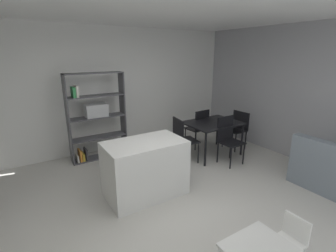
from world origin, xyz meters
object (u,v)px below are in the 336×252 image
kitchen_island (145,169)px  open_bookshelf (95,116)px  dining_table (213,125)px  dining_chair_near (228,136)px  child_chair_right (290,241)px  dining_chair_far (199,126)px  dining_chair_window_side (238,126)px  dining_chair_island_side (182,137)px

kitchen_island → open_bookshelf: open_bookshelf is taller
dining_table → dining_chair_near: bearing=-90.3°
child_chair_right → dining_chair_far: size_ratio=0.63×
open_bookshelf → dining_chair_near: bearing=-36.4°
dining_chair_window_side → kitchen_island: bearing=-78.4°
dining_table → dining_chair_island_side: dining_chair_island_side is taller
child_chair_right → dining_chair_near: dining_chair_near is taller
dining_chair_near → dining_chair_far: bearing=88.2°
dining_chair_near → dining_chair_window_side: dining_chair_near is taller
dining_chair_far → child_chair_right: bearing=62.6°
dining_chair_near → child_chair_right: bearing=-122.6°
dining_chair_far → dining_chair_near: 0.94m
child_chair_right → dining_chair_window_side: bearing=141.3°
dining_table → dining_chair_near: (-0.00, -0.47, -0.11)m
dining_chair_far → dining_chair_window_side: 0.91m
kitchen_island → child_chair_right: bearing=-73.2°
kitchen_island → dining_chair_window_side: bearing=13.5°
kitchen_island → dining_table: size_ratio=1.05×
open_bookshelf → dining_table: open_bookshelf is taller
dining_chair_far → dining_chair_island_side: size_ratio=0.99×
kitchen_island → dining_chair_island_side: size_ratio=1.30×
open_bookshelf → dining_chair_near: 2.76m
kitchen_island → dining_chair_far: dining_chair_far is taller
kitchen_island → open_bookshelf: 1.90m
dining_table → dining_chair_far: bearing=89.2°
dining_chair_far → dining_chair_near: size_ratio=0.97×
dining_chair_island_side → kitchen_island: bearing=128.1°
child_chair_right → dining_chair_island_side: bearing=168.0°
open_bookshelf → dining_chair_island_side: 1.85m
kitchen_island → child_chair_right: 2.14m
dining_chair_far → dining_chair_window_side: bearing=145.1°
dining_chair_window_side → open_bookshelf: bearing=-113.0°
kitchen_island → dining_table: kitchen_island is taller
child_chair_right → dining_table: dining_table is taller
child_chair_right → dining_chair_far: bearing=156.5°
kitchen_island → dining_chair_island_side: bearing=29.8°
kitchen_island → child_chair_right: kitchen_island is taller
dining_table → dining_chair_island_side: (-0.80, 0.01, -0.12)m
kitchen_island → dining_chair_far: bearing=29.7°
child_chair_right → dining_table: (1.36, 2.71, 0.34)m
kitchen_island → dining_chair_near: 1.99m
open_bookshelf → dining_chair_far: bearing=-17.2°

